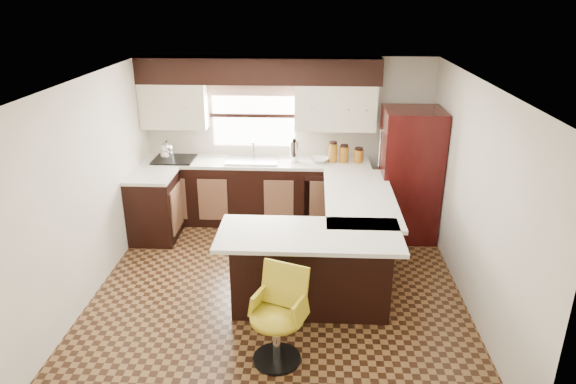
# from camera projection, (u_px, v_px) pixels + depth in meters

# --- Properties ---
(floor) EXTENTS (4.40, 4.40, 0.00)m
(floor) POSITION_uv_depth(u_px,v_px,m) (278.00, 288.00, 6.00)
(floor) COLOR #49301A
(floor) RESTS_ON ground
(ceiling) EXTENTS (4.40, 4.40, 0.00)m
(ceiling) POSITION_uv_depth(u_px,v_px,m) (277.00, 82.00, 5.12)
(ceiling) COLOR silver
(ceiling) RESTS_ON wall_back
(wall_back) EXTENTS (4.40, 0.00, 4.40)m
(wall_back) POSITION_uv_depth(u_px,v_px,m) (288.00, 139.00, 7.61)
(wall_back) COLOR beige
(wall_back) RESTS_ON floor
(wall_front) EXTENTS (4.40, 0.00, 4.40)m
(wall_front) POSITION_uv_depth(u_px,v_px,m) (255.00, 311.00, 3.52)
(wall_front) COLOR beige
(wall_front) RESTS_ON floor
(wall_left) EXTENTS (0.00, 4.40, 4.40)m
(wall_left) POSITION_uv_depth(u_px,v_px,m) (88.00, 190.00, 5.66)
(wall_left) COLOR beige
(wall_left) RESTS_ON floor
(wall_right) EXTENTS (0.00, 4.40, 4.40)m
(wall_right) POSITION_uv_depth(u_px,v_px,m) (474.00, 197.00, 5.46)
(wall_right) COLOR beige
(wall_right) RESTS_ON floor
(base_cab_back) EXTENTS (3.30, 0.60, 0.90)m
(base_cab_back) POSITION_uv_depth(u_px,v_px,m) (257.00, 193.00, 7.63)
(base_cab_back) COLOR black
(base_cab_back) RESTS_ON floor
(base_cab_left) EXTENTS (0.60, 0.70, 0.90)m
(base_cab_left) POSITION_uv_depth(u_px,v_px,m) (154.00, 208.00, 7.08)
(base_cab_left) COLOR black
(base_cab_left) RESTS_ON floor
(counter_back) EXTENTS (3.30, 0.60, 0.04)m
(counter_back) POSITION_uv_depth(u_px,v_px,m) (256.00, 162.00, 7.45)
(counter_back) COLOR silver
(counter_back) RESTS_ON base_cab_back
(counter_left) EXTENTS (0.60, 0.70, 0.04)m
(counter_left) POSITION_uv_depth(u_px,v_px,m) (151.00, 176.00, 6.91)
(counter_left) COLOR silver
(counter_left) RESTS_ON base_cab_left
(soffit) EXTENTS (3.40, 0.35, 0.36)m
(soffit) POSITION_uv_depth(u_px,v_px,m) (258.00, 71.00, 7.09)
(soffit) COLOR black
(soffit) RESTS_ON wall_back
(upper_cab_left) EXTENTS (0.94, 0.35, 0.64)m
(upper_cab_left) POSITION_uv_depth(u_px,v_px,m) (174.00, 105.00, 7.33)
(upper_cab_left) COLOR beige
(upper_cab_left) RESTS_ON wall_back
(upper_cab_right) EXTENTS (1.14, 0.35, 0.64)m
(upper_cab_right) POSITION_uv_depth(u_px,v_px,m) (335.00, 107.00, 7.22)
(upper_cab_right) COLOR beige
(upper_cab_right) RESTS_ON wall_back
(window_pane) EXTENTS (1.20, 0.02, 0.90)m
(window_pane) POSITION_uv_depth(u_px,v_px,m) (254.00, 116.00, 7.49)
(window_pane) COLOR white
(window_pane) RESTS_ON wall_back
(valance) EXTENTS (1.30, 0.06, 0.18)m
(valance) POSITION_uv_depth(u_px,v_px,m) (253.00, 89.00, 7.31)
(valance) COLOR #D19B93
(valance) RESTS_ON wall_back
(sink) EXTENTS (0.75, 0.45, 0.03)m
(sink) POSITION_uv_depth(u_px,v_px,m) (252.00, 160.00, 7.42)
(sink) COLOR #B2B2B7
(sink) RESTS_ON counter_back
(dishwasher) EXTENTS (0.58, 0.03, 0.78)m
(dishwasher) POSITION_uv_depth(u_px,v_px,m) (324.00, 203.00, 7.32)
(dishwasher) COLOR black
(dishwasher) RESTS_ON floor
(cooktop) EXTENTS (0.58, 0.50, 0.02)m
(cooktop) POSITION_uv_depth(u_px,v_px,m) (174.00, 159.00, 7.48)
(cooktop) COLOR black
(cooktop) RESTS_ON counter_back
(peninsula_long) EXTENTS (0.60, 1.95, 0.90)m
(peninsula_long) POSITION_uv_depth(u_px,v_px,m) (354.00, 232.00, 6.38)
(peninsula_long) COLOR black
(peninsula_long) RESTS_ON floor
(peninsula_return) EXTENTS (1.65, 0.60, 0.90)m
(peninsula_return) POSITION_uv_depth(u_px,v_px,m) (311.00, 271.00, 5.50)
(peninsula_return) COLOR black
(peninsula_return) RESTS_ON floor
(counter_pen_long) EXTENTS (0.84, 1.95, 0.04)m
(counter_pen_long) POSITION_uv_depth(u_px,v_px,m) (360.00, 197.00, 6.20)
(counter_pen_long) COLOR silver
(counter_pen_long) RESTS_ON peninsula_long
(counter_pen_return) EXTENTS (1.89, 0.84, 0.04)m
(counter_pen_return) POSITION_uv_depth(u_px,v_px,m) (309.00, 235.00, 5.24)
(counter_pen_return) COLOR silver
(counter_pen_return) RESTS_ON peninsula_return
(refrigerator) EXTENTS (0.78, 0.74, 1.81)m
(refrigerator) POSITION_uv_depth(u_px,v_px,m) (409.00, 175.00, 7.01)
(refrigerator) COLOR black
(refrigerator) RESTS_ON floor
(bar_chair) EXTENTS (0.64, 0.64, 0.93)m
(bar_chair) POSITION_uv_depth(u_px,v_px,m) (277.00, 319.00, 4.67)
(bar_chair) COLOR gold
(bar_chair) RESTS_ON floor
(kettle) EXTENTS (0.20, 0.20, 0.27)m
(kettle) POSITION_uv_depth(u_px,v_px,m) (167.00, 150.00, 7.43)
(kettle) COLOR silver
(kettle) RESTS_ON cooktop
(percolator) EXTENTS (0.13, 0.13, 0.31)m
(percolator) POSITION_uv_depth(u_px,v_px,m) (294.00, 151.00, 7.36)
(percolator) COLOR silver
(percolator) RESTS_ON counter_back
(mixing_bowl) EXTENTS (0.27, 0.27, 0.06)m
(mixing_bowl) POSITION_uv_depth(u_px,v_px,m) (320.00, 160.00, 7.39)
(mixing_bowl) COLOR white
(mixing_bowl) RESTS_ON counter_back
(canister_large) EXTENTS (0.13, 0.13, 0.27)m
(canister_large) POSITION_uv_depth(u_px,v_px,m) (333.00, 153.00, 7.36)
(canister_large) COLOR #9C6117
(canister_large) RESTS_ON counter_back
(canister_med) EXTENTS (0.13, 0.13, 0.23)m
(canister_med) POSITION_uv_depth(u_px,v_px,m) (344.00, 154.00, 7.36)
(canister_med) COLOR #9C6117
(canister_med) RESTS_ON counter_back
(canister_small) EXTENTS (0.14, 0.14, 0.19)m
(canister_small) POSITION_uv_depth(u_px,v_px,m) (359.00, 156.00, 7.36)
(canister_small) COLOR #9C6117
(canister_small) RESTS_ON counter_back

